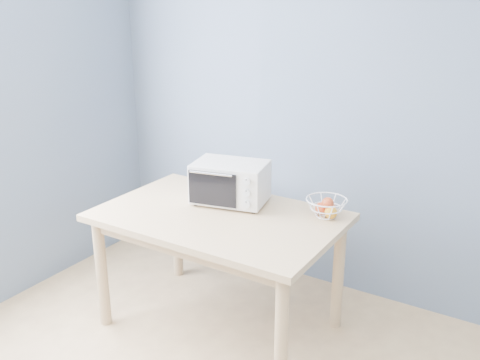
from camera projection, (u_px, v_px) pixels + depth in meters
The scene contains 4 objects.
room at pixel (117, 241), 1.52m from camera, with size 4.01×4.51×2.61m.
dining_table at pixel (219, 230), 3.16m from camera, with size 1.40×0.90×0.75m.
toaster_oven at pixel (228, 182), 3.26m from camera, with size 0.49×0.41×0.26m.
fruit_basket at pixel (327, 207), 3.07m from camera, with size 0.26×0.26×0.12m.
Camera 1 is at (1.02, -0.99, 1.96)m, focal length 40.00 mm.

